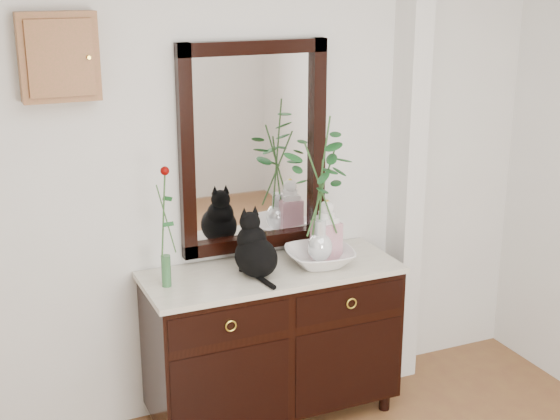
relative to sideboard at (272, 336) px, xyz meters
name	(u,v)px	position (x,y,z in m)	size (l,w,h in m)	color
wall_back	(235,166)	(-0.10, 0.25, 0.88)	(3.60, 0.04, 2.70)	silver
pilaster	(408,152)	(0.90, 0.17, 0.88)	(0.12, 0.20, 2.70)	silver
sideboard	(272,336)	(0.00, 0.00, 0.00)	(1.33, 0.52, 0.82)	black
wall_mirror	(254,148)	(0.00, 0.24, 0.97)	(0.80, 0.06, 1.10)	black
key_cabinet	(59,57)	(-0.95, 0.21, 1.48)	(0.35, 0.10, 0.40)	brown
cat	(256,245)	(-0.10, -0.04, 0.54)	(0.23, 0.28, 0.33)	black
lotus_bowl	(320,257)	(0.26, -0.03, 0.42)	(0.35, 0.35, 0.09)	white
vase_branches	(321,190)	(0.26, -0.03, 0.78)	(0.37, 0.37, 0.78)	silver
bud_vase_rose	(164,226)	(-0.56, 0.01, 0.68)	(0.07, 0.07, 0.61)	#33673B
ginger_jar	(326,230)	(0.32, 0.01, 0.55)	(0.13, 0.13, 0.34)	silver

